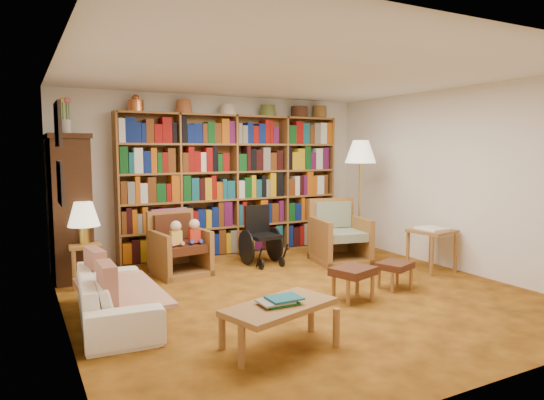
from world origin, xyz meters
TOP-DOWN VIEW (x-y plane):
  - floor at (0.00, 0.00)m, footprint 5.00×5.00m
  - ceiling at (0.00, 0.00)m, footprint 5.00×5.00m
  - wall_back at (0.00, 2.50)m, footprint 5.00×0.00m
  - wall_front at (0.00, -2.50)m, footprint 5.00×0.00m
  - wall_left at (-2.50, 0.00)m, footprint 0.00×5.00m
  - wall_right at (2.50, 0.00)m, footprint 0.00×5.00m
  - bookshelf at (0.20, 2.33)m, footprint 3.60×0.30m
  - curio_cabinet at (-2.25, 2.00)m, footprint 0.50×0.95m
  - framed_pictures at (-2.48, 0.30)m, footprint 0.03×0.52m
  - sofa at (-2.05, 0.07)m, footprint 1.71×0.78m
  - sofa_throw at (-2.00, 0.07)m, footprint 0.74×1.36m
  - cushion_left at (-2.18, 0.42)m, footprint 0.18×0.41m
  - cushion_right at (-2.18, -0.28)m, footprint 0.13×0.40m
  - side_table_lamp at (-2.15, 1.48)m, footprint 0.39×0.39m
  - table_lamp at (-2.15, 1.48)m, footprint 0.38×0.38m
  - armchair_leather at (-0.96, 1.58)m, footprint 0.76×0.79m
  - armchair_sage at (1.35, 1.18)m, footprint 0.87×0.89m
  - wheelchair at (0.28, 1.56)m, footprint 0.48×0.68m
  - floor_lamp at (1.86, 1.28)m, footprint 0.48×0.48m
  - side_table_papers at (2.15, 0.06)m, footprint 0.60×0.60m
  - footstool_a at (0.39, -0.50)m, footprint 0.53×0.49m
  - footstool_b at (1.10, -0.38)m, footprint 0.48×0.44m
  - coffee_table at (-0.95, -1.24)m, footprint 1.07×0.75m

SIDE VIEW (x-z plane):
  - floor at x=0.00m, z-range 0.00..0.00m
  - sofa at x=-2.05m, z-range 0.00..0.49m
  - footstool_b at x=1.10m, z-range 0.10..0.43m
  - sofa_throw at x=-2.00m, z-range 0.28..0.32m
  - footstool_a at x=0.39m, z-range 0.12..0.49m
  - coffee_table at x=-0.95m, z-range 0.11..0.55m
  - armchair_sage at x=1.35m, z-range -0.11..0.81m
  - armchair_leather at x=-0.96m, z-range -0.08..0.78m
  - side_table_lamp at x=-2.15m, z-range 0.12..0.64m
  - wheelchair at x=0.28m, z-range -0.04..0.81m
  - cushion_right at x=-2.18m, z-range 0.25..0.65m
  - cushion_left at x=-2.18m, z-range 0.25..0.65m
  - side_table_papers at x=2.15m, z-range 0.18..0.78m
  - table_lamp at x=-2.15m, z-range 0.62..1.13m
  - curio_cabinet at x=-2.25m, z-range -0.25..2.15m
  - bookshelf at x=0.20m, z-range -0.04..2.38m
  - wall_back at x=0.00m, z-range -1.25..3.75m
  - wall_front at x=0.00m, z-range -1.25..3.75m
  - wall_left at x=-2.50m, z-range -1.25..3.75m
  - wall_right at x=2.50m, z-range -1.25..3.75m
  - floor_lamp at x=1.86m, z-range 0.65..2.46m
  - framed_pictures at x=-2.48m, z-range 1.14..2.11m
  - ceiling at x=0.00m, z-range 2.50..2.50m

